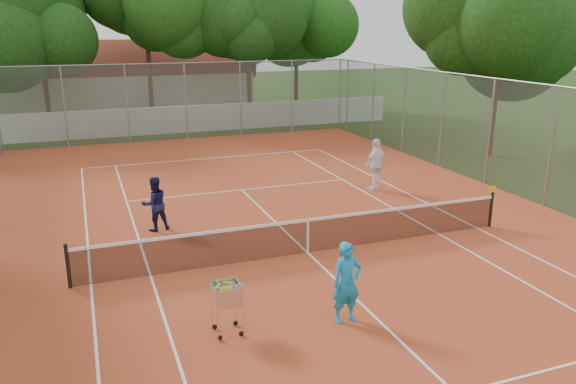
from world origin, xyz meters
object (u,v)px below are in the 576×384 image
object	(u,v)px
tennis_net	(308,236)
player_near	(347,283)
player_far_left	(155,204)
ball_hopper	(227,307)
clubhouse	(126,80)
player_far_right	(376,164)

from	to	relation	value
tennis_net	player_near	size ratio (longest dim) A/B	6.95
player_far_left	ball_hopper	bearing A→B (deg)	81.90
tennis_net	ball_hopper	distance (m)	4.42
tennis_net	clubhouse	size ratio (longest dim) A/B	0.72
tennis_net	player_far_left	xyz separation A→B (m)	(-3.54, 3.20, 0.32)
player_far_left	tennis_net	bearing A→B (deg)	125.19
clubhouse	player_near	world-z (taller)	clubhouse
clubhouse	player_far_left	size ratio (longest dim) A/B	10.09
player_far_right	player_far_left	bearing A→B (deg)	-10.38
tennis_net	player_near	distance (m)	3.67
tennis_net	ball_hopper	bearing A→B (deg)	-133.23
player_far_left	player_near	bearing A→B (deg)	100.44
player_far_left	clubhouse	bearing A→B (deg)	-106.06
tennis_net	clubhouse	distance (m)	29.12
player_far_right	ball_hopper	world-z (taller)	player_far_right
clubhouse	player_near	xyz separation A→B (m)	(1.36, -32.60, -1.32)
clubhouse	ball_hopper	bearing A→B (deg)	-91.82
tennis_net	clubhouse	bearing A→B (deg)	93.95
player_far_left	ball_hopper	distance (m)	6.45
player_far_right	tennis_net	bearing A→B (deg)	24.45
tennis_net	player_far_right	xyz separation A→B (m)	(4.67, 4.75, 0.46)
player_far_left	player_far_right	world-z (taller)	player_far_right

